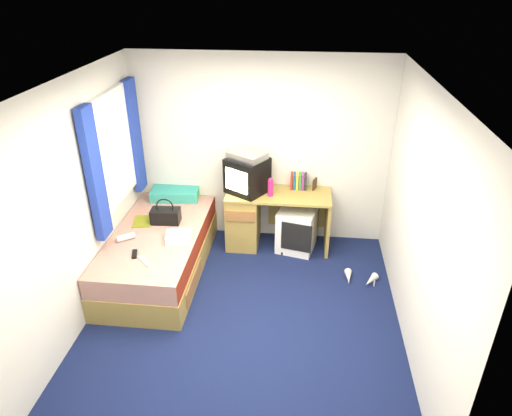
# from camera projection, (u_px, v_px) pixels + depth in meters

# --- Properties ---
(ground) EXTENTS (3.40, 3.40, 0.00)m
(ground) POSITION_uv_depth(u_px,v_px,m) (244.00, 316.00, 4.78)
(ground) COLOR #0C1438
(ground) RESTS_ON ground
(room_shell) EXTENTS (3.40, 3.40, 3.40)m
(room_shell) POSITION_uv_depth(u_px,v_px,m) (242.00, 191.00, 4.11)
(room_shell) COLOR white
(room_shell) RESTS_ON ground
(bed) EXTENTS (1.01, 2.00, 0.54)m
(bed) POSITION_uv_depth(u_px,v_px,m) (159.00, 251.00, 5.38)
(bed) COLOR #A78D45
(bed) RESTS_ON ground
(pillow) EXTENTS (0.65, 0.45, 0.13)m
(pillow) POSITION_uv_depth(u_px,v_px,m) (176.00, 193.00, 6.01)
(pillow) COLOR #1B69B0
(pillow) RESTS_ON bed
(desk) EXTENTS (1.30, 0.55, 0.75)m
(desk) POSITION_uv_depth(u_px,v_px,m) (257.00, 216.00, 5.86)
(desk) COLOR #A78D45
(desk) RESTS_ON ground
(storage_cube) EXTENTS (0.53, 0.53, 0.56)m
(storage_cube) POSITION_uv_depth(u_px,v_px,m) (297.00, 229.00, 5.81)
(storage_cube) COLOR white
(storage_cube) RESTS_ON ground
(crt_tv) EXTENTS (0.59, 0.58, 0.44)m
(crt_tv) POSITION_uv_depth(u_px,v_px,m) (247.00, 175.00, 5.61)
(crt_tv) COLOR black
(crt_tv) RESTS_ON desk
(vcr) EXTENTS (0.52, 0.48, 0.08)m
(vcr) POSITION_uv_depth(u_px,v_px,m) (247.00, 155.00, 5.49)
(vcr) COLOR #B0B0B2
(vcr) RESTS_ON crt_tv
(book_row) EXTENTS (0.20, 0.13, 0.20)m
(book_row) POSITION_uv_depth(u_px,v_px,m) (299.00, 181.00, 5.75)
(book_row) COLOR maroon
(book_row) RESTS_ON desk
(picture_frame) EXTENTS (0.06, 0.12, 0.14)m
(picture_frame) POSITION_uv_depth(u_px,v_px,m) (315.00, 184.00, 5.74)
(picture_frame) COLOR #312010
(picture_frame) RESTS_ON desk
(pink_water_bottle) EXTENTS (0.08, 0.08, 0.21)m
(pink_water_bottle) POSITION_uv_depth(u_px,v_px,m) (270.00, 188.00, 5.56)
(pink_water_bottle) COLOR #E72070
(pink_water_bottle) RESTS_ON desk
(aerosol_can) EXTENTS (0.05, 0.05, 0.20)m
(aerosol_can) POSITION_uv_depth(u_px,v_px,m) (265.00, 184.00, 5.67)
(aerosol_can) COLOR white
(aerosol_can) RESTS_ON desk
(handbag) EXTENTS (0.35, 0.21, 0.31)m
(handbag) POSITION_uv_depth(u_px,v_px,m) (166.00, 215.00, 5.41)
(handbag) COLOR black
(handbag) RESTS_ON bed
(towel) EXTENTS (0.31, 0.27, 0.09)m
(towel) POSITION_uv_depth(u_px,v_px,m) (179.00, 237.00, 5.06)
(towel) COLOR white
(towel) RESTS_ON bed
(magazine) EXTENTS (0.26, 0.31, 0.01)m
(magazine) POSITION_uv_depth(u_px,v_px,m) (143.00, 221.00, 5.45)
(magazine) COLOR yellow
(magazine) RESTS_ON bed
(water_bottle) EXTENTS (0.20, 0.18, 0.07)m
(water_bottle) POSITION_uv_depth(u_px,v_px,m) (126.00, 237.00, 5.08)
(water_bottle) COLOR silver
(water_bottle) RESTS_ON bed
(colour_swatch_fan) EXTENTS (0.20, 0.20, 0.01)m
(colour_swatch_fan) POSITION_uv_depth(u_px,v_px,m) (144.00, 261.00, 4.72)
(colour_swatch_fan) COLOR yellow
(colour_swatch_fan) RESTS_ON bed
(remote_control) EXTENTS (0.09, 0.17, 0.02)m
(remote_control) POSITION_uv_depth(u_px,v_px,m) (135.00, 254.00, 4.83)
(remote_control) COLOR black
(remote_control) RESTS_ON bed
(window_assembly) EXTENTS (0.11, 1.42, 1.40)m
(window_assembly) POSITION_uv_depth(u_px,v_px,m) (115.00, 152.00, 5.06)
(window_assembly) COLOR silver
(window_assembly) RESTS_ON room_shell
(white_heels) EXTENTS (0.40, 0.27, 0.09)m
(white_heels) POSITION_uv_depth(u_px,v_px,m) (360.00, 279.00, 5.29)
(white_heels) COLOR silver
(white_heels) RESTS_ON ground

